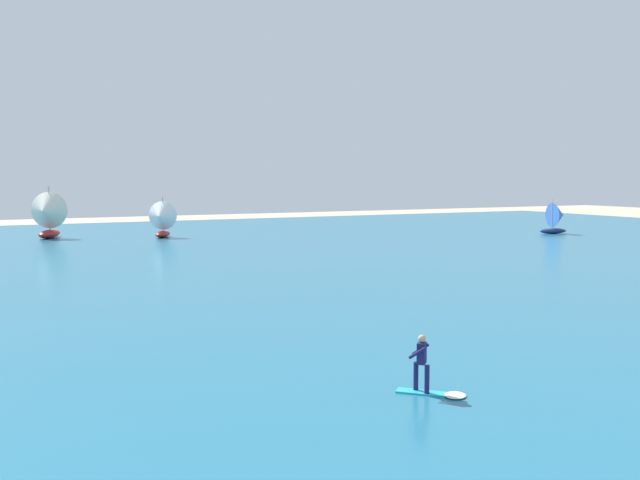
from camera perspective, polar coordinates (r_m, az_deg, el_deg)
ocean at (r=51.94m, az=-17.40°, el=-1.91°), size 160.00×90.00×0.10m
kitesurfer at (r=20.67m, az=8.57°, el=-10.36°), size 1.77×1.80×1.67m
sailboat_trailing at (r=72.40m, az=-12.47°, el=1.63°), size 3.23×3.60×4.01m
sailboat_outermost at (r=74.64m, az=-20.86°, el=1.89°), size 4.04×4.52×5.06m
sailboat_near_shore at (r=79.68m, az=18.26°, el=1.69°), size 3.23×2.81×3.66m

